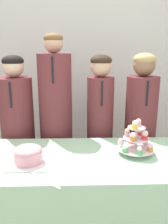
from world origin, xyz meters
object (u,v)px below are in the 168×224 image
Objects in this scene: cupcake_stand at (136,140)px; student_3 at (140,133)px; student_1 at (56,127)px; student_2 at (100,132)px; cake_knife at (39,177)px; student_0 at (19,136)px; round_cake at (28,155)px.

cupcake_stand is 0.56m from student_3.
student_2 is at bearing -0.00° from student_1.
student_3 reaches higher than cupcake_stand.
cake_knife is 0.83m from student_1.
student_3 is at bearing 71.59° from cupcake_stand.
student_0 is (-0.33, 0.83, -0.05)m from cake_knife.
round_cake is 0.17× the size of student_1.
cupcake_stand is at bearing -39.23° from student_1.
round_cake is 0.22m from cake_knife.
student_1 reaches higher than cupcake_stand.
cake_knife is 0.79× the size of cupcake_stand.
student_0 is at bearing -180.00° from student_1.
cake_knife is 1.18m from student_3.
cake_knife is at bearing -68.53° from student_0.
round_cake is at bearing -170.24° from cupcake_stand.
student_1 reaches higher than student_0.
student_0 is (-0.99, 0.51, -0.16)m from cupcake_stand.
student_2 is (0.41, -0.00, -0.05)m from student_1.
cake_knife is 0.94m from student_2.
student_1 is 0.42m from student_2.
student_0 is 1.16m from student_3.
student_0 is 1.00× the size of student_2.
student_1 is 1.12× the size of student_3.
cupcake_stand is 0.19× the size of student_3.
student_3 is at bearing -0.00° from student_1.
student_0 is at bearing 155.25° from cake_knife.
student_2 is (0.77, -0.00, 0.03)m from student_0.
cupcake_stand is 1.13m from student_0.
round_cake is 0.19× the size of student_3.
student_2 is (0.55, 0.64, -0.08)m from round_cake.
student_2 is at bearing 105.46° from cake_knife.
cake_knife is (0.10, -0.19, -0.06)m from round_cake.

